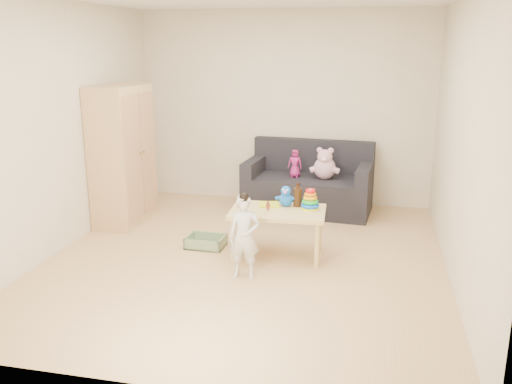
% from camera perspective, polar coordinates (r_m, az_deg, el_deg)
% --- Properties ---
extents(room, '(4.50, 4.50, 4.50)m').
position_cam_1_polar(room, '(5.30, -1.12, 6.13)').
color(room, tan).
rests_on(room, ground).
extents(wardrobe, '(0.47, 0.93, 1.68)m').
position_cam_1_polar(wardrobe, '(6.81, -13.85, 3.79)').
color(wardrobe, tan).
rests_on(wardrobe, ground).
extents(sofa, '(1.69, 0.95, 0.46)m').
position_cam_1_polar(sofa, '(7.19, 5.45, -0.23)').
color(sofa, black).
rests_on(sofa, ground).
extents(play_table, '(1.00, 0.66, 0.51)m').
position_cam_1_polar(play_table, '(5.62, 2.28, -4.36)').
color(play_table, '#EACC80').
rests_on(play_table, ground).
extents(storage_bin, '(0.42, 0.32, 0.12)m').
position_cam_1_polar(storage_bin, '(5.96, -5.31, -5.22)').
color(storage_bin, gray).
rests_on(storage_bin, ground).
extents(toddler, '(0.31, 0.22, 0.79)m').
position_cam_1_polar(toddler, '(5.09, -1.24, -4.82)').
color(toddler, beige).
rests_on(toddler, ground).
extents(pink_bear, '(0.36, 0.33, 0.35)m').
position_cam_1_polar(pink_bear, '(7.04, 7.25, 2.76)').
color(pink_bear, '#DCA2B6').
rests_on(pink_bear, sofa).
extents(doll, '(0.19, 0.13, 0.36)m').
position_cam_1_polar(doll, '(7.09, 4.11, 2.99)').
color(doll, '#A91F70').
rests_on(doll, sofa).
extents(ring_stacker, '(0.19, 0.19, 0.22)m').
position_cam_1_polar(ring_stacker, '(5.57, 5.72, -0.96)').
color(ring_stacker, '#FFFE0D').
rests_on(ring_stacker, play_table).
extents(brown_bottle, '(0.09, 0.09, 0.25)m').
position_cam_1_polar(brown_bottle, '(5.65, 4.39, -0.47)').
color(brown_bottle, black).
rests_on(brown_bottle, play_table).
extents(blue_plush, '(0.19, 0.15, 0.22)m').
position_cam_1_polar(blue_plush, '(5.65, 3.18, -0.39)').
color(blue_plush, blue).
rests_on(blue_plush, play_table).
extents(wooden_figure, '(0.05, 0.05, 0.10)m').
position_cam_1_polar(wooden_figure, '(5.51, 1.28, -1.45)').
color(wooden_figure, maroon).
rests_on(wooden_figure, play_table).
extents(yellow_book, '(0.25, 0.25, 0.02)m').
position_cam_1_polar(yellow_book, '(5.70, 1.36, -1.32)').
color(yellow_book, yellow).
rests_on(yellow_book, play_table).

